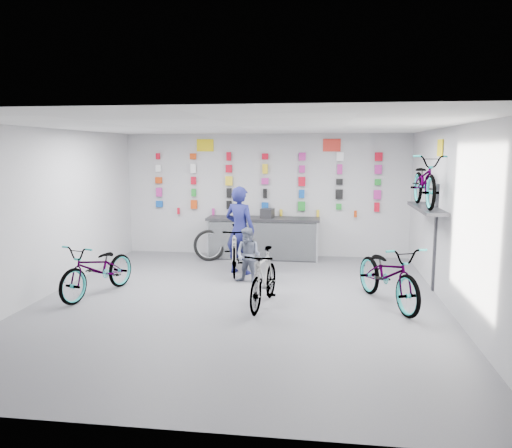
# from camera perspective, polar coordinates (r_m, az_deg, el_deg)

# --- Properties ---
(floor) EXTENTS (8.00, 8.00, 0.00)m
(floor) POSITION_cam_1_polar(r_m,az_deg,el_deg) (8.74, -1.96, -8.93)
(floor) COLOR #57585D
(floor) RESTS_ON ground
(ceiling) EXTENTS (8.00, 8.00, 0.00)m
(ceiling) POSITION_cam_1_polar(r_m,az_deg,el_deg) (8.35, -2.06, 11.12)
(ceiling) COLOR white
(ceiling) RESTS_ON wall_back
(wall_back) EXTENTS (7.00, 0.00, 7.00)m
(wall_back) POSITION_cam_1_polar(r_m,az_deg,el_deg) (12.35, 1.08, 3.32)
(wall_back) COLOR #ACACAF
(wall_back) RESTS_ON floor
(wall_front) EXTENTS (7.00, 0.00, 7.00)m
(wall_front) POSITION_cam_1_polar(r_m,az_deg,el_deg) (4.58, -10.37, -5.80)
(wall_front) COLOR #ACACAF
(wall_front) RESTS_ON floor
(wall_left) EXTENTS (0.00, 8.00, 8.00)m
(wall_left) POSITION_cam_1_polar(r_m,az_deg,el_deg) (9.63, -23.02, 1.16)
(wall_left) COLOR #ACACAF
(wall_left) RESTS_ON floor
(wall_right) EXTENTS (0.00, 8.00, 8.00)m
(wall_right) POSITION_cam_1_polar(r_m,az_deg,el_deg) (8.56, 21.77, 0.39)
(wall_right) COLOR #ACACAF
(wall_right) RESTS_ON floor
(counter) EXTENTS (2.70, 0.66, 1.00)m
(counter) POSITION_cam_1_polar(r_m,az_deg,el_deg) (12.03, 0.81, -1.69)
(counter) COLOR black
(counter) RESTS_ON floor
(merch_wall) EXTENTS (5.57, 0.08, 1.55)m
(merch_wall) POSITION_cam_1_polar(r_m,az_deg,el_deg) (12.24, 1.61, 4.64)
(merch_wall) COLOR #0E48A5
(merch_wall) RESTS_ON wall_back
(wall_bracket) EXTENTS (0.39, 1.90, 2.00)m
(wall_bracket) POSITION_cam_1_polar(r_m,az_deg,el_deg) (9.69, 19.06, 1.20)
(wall_bracket) COLOR #333338
(wall_bracket) RESTS_ON wall_right
(sign_left) EXTENTS (0.42, 0.02, 0.30)m
(sign_left) POSITION_cam_1_polar(r_m,az_deg,el_deg) (12.54, -5.83, 8.94)
(sign_left) COLOR yellow
(sign_left) RESTS_ON wall_back
(sign_right) EXTENTS (0.42, 0.02, 0.30)m
(sign_right) POSITION_cam_1_polar(r_m,az_deg,el_deg) (12.20, 8.66, 8.90)
(sign_right) COLOR red
(sign_right) RESTS_ON wall_back
(sign_side) EXTENTS (0.02, 0.40, 0.30)m
(sign_side) POSITION_cam_1_polar(r_m,az_deg,el_deg) (9.65, 20.29, 8.17)
(sign_side) COLOR yellow
(sign_side) RESTS_ON wall_right
(bike_left) EXTENTS (1.14, 1.97, 0.98)m
(bike_left) POSITION_cam_1_polar(r_m,az_deg,el_deg) (9.46, -17.58, -4.90)
(bike_left) COLOR gray
(bike_left) RESTS_ON floor
(bike_center) EXTENTS (0.68, 1.68, 0.98)m
(bike_center) POSITION_cam_1_polar(r_m,az_deg,el_deg) (8.40, 0.89, -6.19)
(bike_center) COLOR gray
(bike_center) RESTS_ON floor
(bike_right) EXTENTS (1.40, 2.16, 1.07)m
(bike_right) POSITION_cam_1_polar(r_m,az_deg,el_deg) (8.76, 14.89, -5.54)
(bike_right) COLOR gray
(bike_right) RESTS_ON floor
(bike_service) EXTENTS (0.73, 1.75, 1.02)m
(bike_service) POSITION_cam_1_polar(r_m,az_deg,el_deg) (10.63, -2.45, -2.93)
(bike_service) COLOR gray
(bike_service) RESTS_ON floor
(bike_wall) EXTENTS (0.63, 1.80, 0.95)m
(bike_wall) POSITION_cam_1_polar(r_m,az_deg,el_deg) (9.62, 18.77, 4.69)
(bike_wall) COLOR gray
(bike_wall) RESTS_ON wall_bracket
(clerk) EXTENTS (0.80, 0.66, 1.86)m
(clerk) POSITION_cam_1_polar(r_m,az_deg,el_deg) (10.53, -1.85, -0.71)
(clerk) COLOR #14174C
(clerk) RESTS_ON floor
(customer) EXTENTS (0.65, 0.58, 1.11)m
(customer) POSITION_cam_1_polar(r_m,az_deg,el_deg) (9.83, -0.88, -3.63)
(customer) COLOR slate
(customer) RESTS_ON floor
(spare_wheel) EXTENTS (0.78, 0.48, 0.74)m
(spare_wheel) POSITION_cam_1_polar(r_m,az_deg,el_deg) (11.91, -5.39, -2.45)
(spare_wheel) COLOR black
(spare_wheel) RESTS_ON floor
(register) EXTENTS (0.33, 0.35, 0.22)m
(register) POSITION_cam_1_polar(r_m,az_deg,el_deg) (11.94, 1.31, 1.25)
(register) COLOR black
(register) RESTS_ON counter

